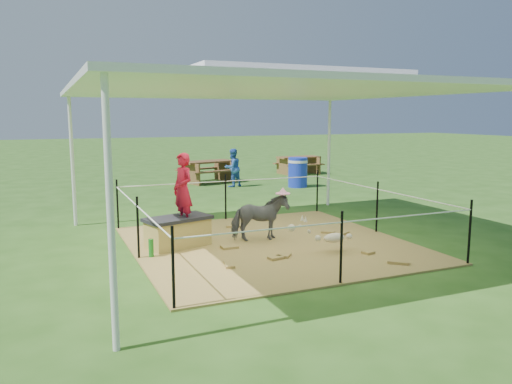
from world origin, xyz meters
name	(u,v)px	position (x,y,z in m)	size (l,w,h in m)	color
ground	(270,245)	(0.00, 0.00, 0.00)	(90.00, 90.00, 0.00)	#2D5919
hay_patch	(270,244)	(0.00, 0.00, 0.01)	(4.60, 4.60, 0.03)	brown
canopy_tent	(270,87)	(0.00, 0.00, 2.69)	(6.30, 6.30, 2.90)	silver
rope_fence	(270,209)	(0.00, 0.00, 0.64)	(4.54, 4.54, 1.00)	black
straw_bale	(178,233)	(-1.51, 0.43, 0.26)	(1.03, 0.51, 0.46)	#AE8B3F
dark_cloth	(178,218)	(-1.51, 0.43, 0.51)	(1.09, 0.57, 0.06)	black
woman	(183,184)	(-1.41, 0.43, 1.10)	(0.45, 0.29, 1.23)	red
green_bottle	(151,248)	(-2.06, -0.02, 0.17)	(0.08, 0.08, 0.28)	#1B7A1F
pony	(260,218)	(-0.08, 0.25, 0.45)	(0.45, 0.98, 0.83)	#515056
pink_hat	(260,191)	(-0.08, 0.25, 0.92)	(0.26, 0.26, 0.12)	pink
foal	(334,236)	(0.73, -0.92, 0.30)	(0.97, 0.54, 0.54)	beige
trash_barrel	(298,172)	(3.82, 6.18, 0.47)	(0.60, 0.60, 0.93)	#1A32C9
picnic_table_near	(208,172)	(1.54, 8.34, 0.37)	(1.75, 1.27, 0.73)	brown
picnic_table_far	(298,165)	(5.54, 9.36, 0.34)	(1.62, 1.17, 0.68)	brown
distant_person	(233,168)	(1.95, 7.04, 0.60)	(0.59, 0.46, 1.21)	blue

